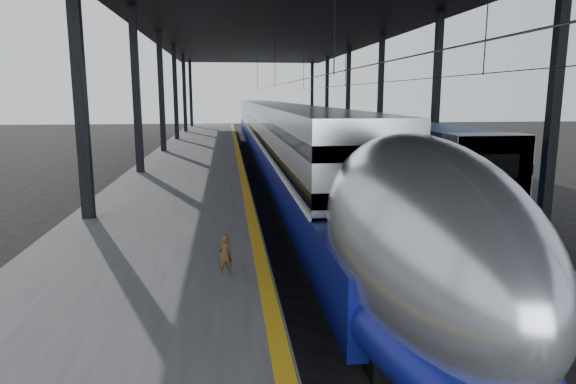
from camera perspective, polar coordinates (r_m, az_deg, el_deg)
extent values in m
plane|color=black|center=(12.44, 0.29, -11.96)|extent=(160.00, 160.00, 0.00)
cube|color=#4C4C4F|center=(31.76, -10.49, 2.72)|extent=(6.00, 80.00, 1.00)
cube|color=gold|center=(31.63, -5.45, 3.74)|extent=(0.30, 80.00, 0.01)
cube|color=slate|center=(31.86, -1.85, 2.16)|extent=(0.08, 80.00, 0.16)
cube|color=slate|center=(32.02, 0.72, 2.20)|extent=(0.08, 80.00, 0.16)
cube|color=slate|center=(32.67, 6.92, 2.29)|extent=(0.08, 80.00, 0.16)
cube|color=slate|center=(33.04, 9.35, 2.32)|extent=(0.08, 80.00, 0.16)
cube|color=black|center=(16.98, -22.02, 8.93)|extent=(0.35, 0.35, 9.00)
cube|color=black|center=(19.76, 27.45, 8.65)|extent=(0.35, 0.35, 9.00)
cube|color=black|center=(26.76, -16.45, 9.61)|extent=(0.35, 0.35, 9.00)
cube|color=black|center=(28.61, 16.10, 9.67)|extent=(0.35, 0.35, 9.00)
cube|color=black|center=(36.66, -13.86, 9.90)|extent=(0.35, 0.35, 9.00)
cube|color=black|center=(38.03, 10.21, 10.06)|extent=(0.35, 0.35, 9.00)
cube|color=black|center=(46.60, -12.37, 10.06)|extent=(0.35, 0.35, 9.00)
cube|color=black|center=(47.69, 6.68, 10.24)|extent=(0.35, 0.35, 9.00)
cube|color=black|center=(56.57, -11.41, 10.16)|extent=(0.35, 0.35, 9.00)
cube|color=black|center=(57.46, 4.34, 10.34)|extent=(0.35, 0.35, 9.00)
cube|color=black|center=(66.54, -10.74, 10.22)|extent=(0.35, 0.35, 9.00)
cube|color=black|center=(67.31, 2.68, 10.40)|extent=(0.35, 0.35, 9.00)
cube|color=black|center=(31.89, -0.79, 18.70)|extent=(18.00, 75.00, 0.45)
cylinder|color=slate|center=(31.59, -0.59, 11.95)|extent=(0.03, 74.00, 0.03)
cylinder|color=slate|center=(32.51, 8.40, 11.80)|extent=(0.03, 74.00, 0.03)
cube|color=#B7BABF|center=(40.58, -1.96, 7.10)|extent=(2.87, 57.00, 3.96)
cube|color=navy|center=(39.19, -1.76, 5.16)|extent=(2.95, 62.00, 1.53)
cube|color=silver|center=(40.61, -1.95, 6.47)|extent=(2.97, 57.00, 0.10)
cube|color=black|center=(40.53, -1.97, 8.71)|extent=(2.91, 57.00, 0.42)
cube|color=black|center=(40.58, -1.96, 7.10)|extent=(2.91, 57.00, 0.42)
ellipsoid|color=#B7BABF|center=(9.86, 13.83, -5.29)|extent=(2.87, 8.40, 3.96)
ellipsoid|color=navy|center=(10.23, 13.54, -11.44)|extent=(2.95, 8.40, 1.68)
ellipsoid|color=black|center=(7.38, 21.18, -4.74)|extent=(1.48, 2.20, 0.89)
cube|color=black|center=(10.55, 13.35, -15.42)|extent=(2.18, 2.60, 0.40)
cube|color=black|center=(31.39, -0.46, 2.25)|extent=(2.18, 2.60, 0.40)
cube|color=navy|center=(25.79, 12.34, 3.80)|extent=(2.55, 18.00, 3.46)
cube|color=#989BA0|center=(18.15, 20.97, 0.54)|extent=(2.59, 1.20, 3.50)
cube|color=black|center=(17.50, 22.07, 2.67)|extent=(1.55, 0.06, 0.77)
cube|color=maroon|center=(17.68, 21.80, -1.12)|extent=(1.09, 0.06, 0.50)
cube|color=#989BA0|center=(44.11, 4.26, 6.77)|extent=(2.55, 18.00, 3.46)
cube|color=#989BA0|center=(62.84, 0.93, 7.95)|extent=(2.55, 18.00, 3.46)
cube|color=black|center=(20.58, 17.59, -2.79)|extent=(2.00, 2.40, 0.36)
cube|color=black|center=(41.33, 5.02, 4.21)|extent=(2.00, 2.40, 0.36)
imported|color=#483018|center=(11.09, -7.07, -6.92)|extent=(0.37, 0.29, 0.90)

